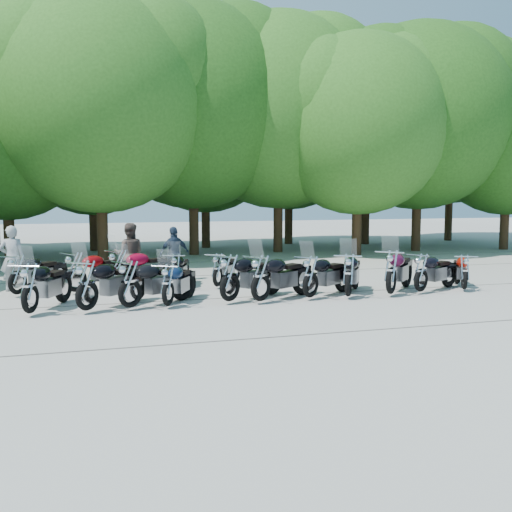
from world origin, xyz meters
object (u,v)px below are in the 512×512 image
object	(u,v)px
motorcycle_13	(120,268)
motorcycle_15	(218,269)
rider_0	(12,258)
motorcycle_6	(311,275)
rider_1	(129,254)
rider_2	(174,254)
motorcycle_1	(87,284)
motorcycle_0	(30,286)
motorcycle_9	(421,271)
motorcycle_11	(17,273)
motorcycle_10	(465,271)
motorcycle_3	(168,283)
motorcycle_7	(349,273)
motorcycle_14	(175,270)
motorcycle_5	(261,276)
motorcycle_8	(391,270)
motorcycle_2	(130,282)
motorcycle_12	(76,270)
motorcycle_4	(230,276)

from	to	relation	value
motorcycle_13	motorcycle_15	bearing A→B (deg)	-115.96
motorcycle_15	rider_0	bearing A→B (deg)	23.13
motorcycle_6	motorcycle_15	xyz separation A→B (m)	(-1.89, 2.55, -0.07)
motorcycle_6	rider_1	world-z (taller)	rider_1
motorcycle_13	rider_0	world-z (taller)	rider_0
rider_2	motorcycle_15	bearing A→B (deg)	98.95
motorcycle_1	motorcycle_15	world-z (taller)	motorcycle_1
motorcycle_0	motorcycle_9	world-z (taller)	motorcycle_0
motorcycle_13	motorcycle_15	world-z (taller)	motorcycle_13
motorcycle_1	motorcycle_11	size ratio (longest dim) A/B	1.09
motorcycle_9	motorcycle_15	xyz separation A→B (m)	(-5.17, 2.54, -0.05)
motorcycle_10	motorcycle_3	bearing A→B (deg)	28.62
motorcycle_7	motorcycle_11	world-z (taller)	motorcycle_7
motorcycle_3	motorcycle_14	xyz separation A→B (m)	(0.58, 2.52, -0.00)
rider_0	motorcycle_5	bearing A→B (deg)	150.33
motorcycle_5	motorcycle_14	world-z (taller)	motorcycle_5
motorcycle_8	rider_0	xyz separation A→B (m)	(-9.84, 3.88, 0.22)
motorcycle_15	motorcycle_14	bearing A→B (deg)	39.99
motorcycle_0	rider_1	xyz separation A→B (m)	(2.56, 4.09, 0.26)
motorcycle_1	motorcycle_2	bearing A→B (deg)	-130.22
rider_2	motorcycle_5	bearing A→B (deg)	89.99
motorcycle_10	motorcycle_13	bearing A→B (deg)	12.66
motorcycle_7	motorcycle_12	distance (m)	7.43
motorcycle_9	motorcycle_14	bearing A→B (deg)	40.73
motorcycle_1	motorcycle_3	world-z (taller)	motorcycle_1
rider_0	motorcycle_8	bearing A→B (deg)	161.07
motorcycle_2	motorcycle_14	world-z (taller)	motorcycle_2
rider_0	rider_1	size ratio (longest dim) A/B	0.99
motorcycle_7	motorcycle_12	xyz separation A→B (m)	(-6.87, 2.84, -0.02)
motorcycle_14	motorcycle_15	bearing A→B (deg)	-154.81
motorcycle_1	rider_0	distance (m)	4.37
motorcycle_2	rider_2	world-z (taller)	rider_2
motorcycle_0	motorcycle_4	distance (m)	4.69
motorcycle_8	motorcycle_9	bearing A→B (deg)	-128.14
motorcycle_1	motorcycle_13	size ratio (longest dim) A/B	1.01
motorcycle_8	rider_0	world-z (taller)	rider_0
motorcycle_7	motorcycle_13	distance (m)	6.31
motorcycle_9	motorcycle_11	distance (m)	10.97
motorcycle_2	motorcycle_5	xyz separation A→B (m)	(3.22, -0.08, 0.03)
motorcycle_6	motorcycle_15	world-z (taller)	motorcycle_6
motorcycle_8	rider_0	distance (m)	10.58
motorcycle_4	motorcycle_10	world-z (taller)	motorcycle_4
motorcycle_3	motorcycle_8	bearing A→B (deg)	-150.80
rider_1	motorcycle_5	bearing A→B (deg)	132.63
motorcycle_9	motorcycle_15	bearing A→B (deg)	35.28
motorcycle_0	motorcycle_14	distance (m)	4.51
motorcycle_5	motorcycle_8	world-z (taller)	motorcycle_8
motorcycle_10	motorcycle_12	distance (m)	10.86
motorcycle_5	motorcycle_9	xyz separation A→B (m)	(4.68, 0.16, -0.06)
motorcycle_4	motorcycle_15	size ratio (longest dim) A/B	1.21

